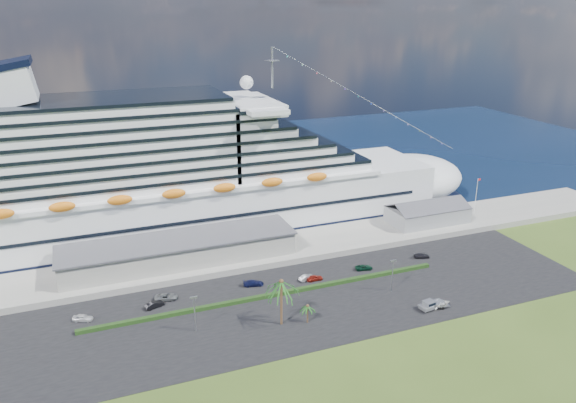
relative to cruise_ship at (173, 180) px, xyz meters
name	(u,v)px	position (x,y,z in m)	size (l,w,h in m)	color
ground	(331,324)	(21.53, -64.00, -16.69)	(420.00, 420.00, 0.00)	#374F1A
asphalt_lot	(311,301)	(21.53, -53.00, -16.63)	(140.00, 38.00, 0.12)	black
wharf	(269,250)	(21.53, -24.00, -15.79)	(240.00, 20.00, 1.80)	gray
water	(198,169)	(21.53, 66.00, -16.68)	(420.00, 160.00, 0.02)	black
cruise_ship	(173,180)	(0.00, 0.00, 0.00)	(191.00, 38.00, 54.00)	silver
terminal_building	(179,250)	(-3.47, -24.00, -11.68)	(61.00, 15.00, 6.30)	gray
port_shed	(427,214)	(73.53, -24.00, -12.30)	(24.00, 12.31, 7.37)	gray
flagpole	(476,195)	(91.57, -24.00, -8.43)	(1.08, 0.16, 12.00)	silver
hedge	(271,295)	(13.53, -48.00, -16.12)	(88.00, 1.10, 0.90)	black
lamp_post_left	(194,310)	(-6.47, -56.00, -11.35)	(1.60, 0.35, 8.27)	gray
lamp_post_right	(393,272)	(41.53, -56.00, -11.35)	(1.60, 0.35, 8.27)	gray
palm_tall	(281,287)	(11.53, -60.00, -7.49)	(8.82, 8.82, 11.13)	#47301E
palm_short	(308,308)	(17.03, -61.50, -13.03)	(3.53, 3.53, 4.56)	#47301E
parked_car_0	(83,318)	(-28.65, -42.92, -15.83)	(1.76, 4.38, 1.49)	silver
parked_car_1	(154,305)	(-13.11, -42.88, -15.84)	(1.57, 4.49, 1.48)	black
parked_car_2	(166,297)	(-10.02, -40.33, -15.84)	(2.44, 5.30, 1.47)	slate
parked_car_3	(253,283)	(11.25, -41.14, -15.85)	(2.02, 4.96, 1.44)	#12163F
parked_car_4	(314,278)	(26.43, -44.15, -15.86)	(1.70, 4.22, 1.44)	maroon
parked_car_5	(307,278)	(24.69, -43.20, -15.89)	(1.45, 4.16, 1.37)	#94959B
parked_car_6	(364,267)	(40.93, -43.31, -15.95)	(2.08, 4.51, 1.25)	#0D3623
parked_car_7	(422,256)	(59.15, -42.78, -15.94)	(1.79, 4.39, 1.27)	black
pickup_truck	(431,304)	(45.57, -66.55, -15.41)	(6.32, 3.12, 2.13)	black
boat_trailer	(439,303)	(47.44, -66.85, -15.40)	(6.38, 4.60, 1.78)	gray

